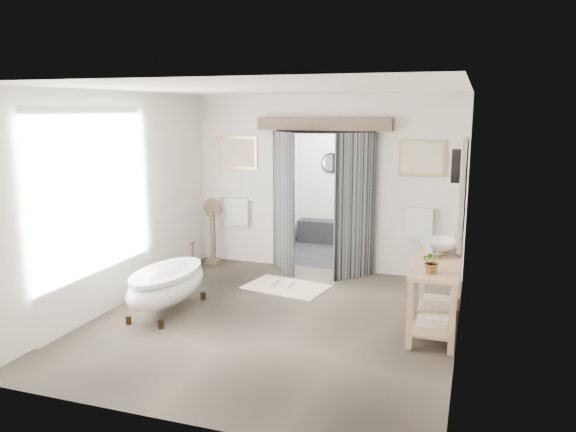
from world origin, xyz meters
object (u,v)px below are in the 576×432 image
(clawfoot_tub, at_px, (167,284))
(rug, at_px, (287,287))
(vanity, at_px, (434,288))
(basin, at_px, (440,247))

(clawfoot_tub, xyz_separation_m, rug, (1.18, 1.47, -0.37))
(clawfoot_tub, height_order, vanity, vanity)
(clawfoot_tub, xyz_separation_m, vanity, (3.40, 0.54, 0.13))
(vanity, bearing_deg, basin, 87.39)
(clawfoot_tub, bearing_deg, rug, 51.21)
(rug, height_order, basin, basin)
(rug, distance_m, basin, 2.48)
(vanity, bearing_deg, clawfoot_tub, -170.92)
(vanity, distance_m, basin, 0.58)
(clawfoot_tub, bearing_deg, vanity, 9.08)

